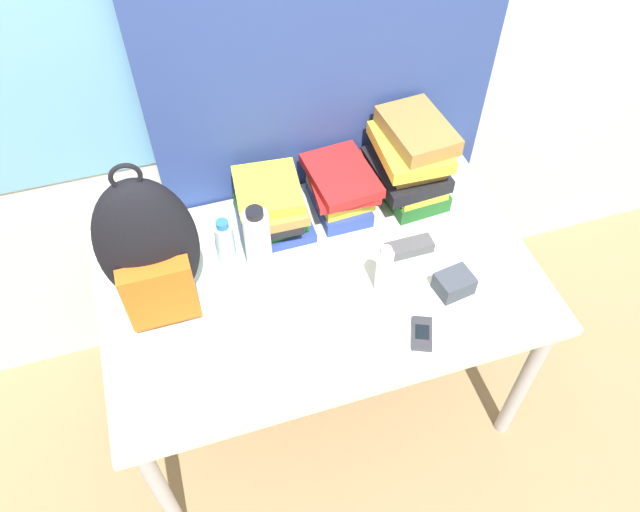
# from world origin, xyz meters

# --- Properties ---
(ground_plane) EXTENTS (12.00, 12.00, 0.00)m
(ground_plane) POSITION_xyz_m (0.00, 0.00, 0.00)
(ground_plane) COLOR #8C704C
(wall_back) EXTENTS (6.00, 0.06, 2.50)m
(wall_back) POSITION_xyz_m (-0.00, 0.90, 1.25)
(wall_back) COLOR silver
(wall_back) RESTS_ON ground_plane
(curtain_blue) EXTENTS (1.12, 0.04, 2.50)m
(curtain_blue) POSITION_xyz_m (0.16, 0.84, 1.25)
(curtain_blue) COLOR navy
(curtain_blue) RESTS_ON ground_plane
(desk) EXTENTS (1.32, 0.81, 0.72)m
(desk) POSITION_xyz_m (0.00, 0.41, 0.64)
(desk) COLOR silver
(desk) RESTS_ON ground_plane
(backpack) EXTENTS (0.27, 0.20, 0.53)m
(backpack) POSITION_xyz_m (-0.46, 0.46, 0.95)
(backpack) COLOR black
(backpack) RESTS_ON desk
(book_stack_left) EXTENTS (0.23, 0.29, 0.18)m
(book_stack_left) POSITION_xyz_m (-0.08, 0.66, 0.81)
(book_stack_left) COLOR navy
(book_stack_left) RESTS_ON desk
(book_stack_center) EXTENTS (0.21, 0.27, 0.16)m
(book_stack_center) POSITION_xyz_m (0.15, 0.67, 0.81)
(book_stack_center) COLOR navy
(book_stack_center) RESTS_ON desk
(book_stack_right) EXTENTS (0.23, 0.28, 0.29)m
(book_stack_right) POSITION_xyz_m (0.39, 0.66, 0.87)
(book_stack_right) COLOR #1E5623
(book_stack_right) RESTS_ON desk
(water_bottle) EXTENTS (0.06, 0.06, 0.19)m
(water_bottle) POSITION_xyz_m (-0.25, 0.54, 0.81)
(water_bottle) COLOR silver
(water_bottle) RESTS_ON desk
(sports_bottle) EXTENTS (0.08, 0.08, 0.24)m
(sports_bottle) POSITION_xyz_m (-0.16, 0.51, 0.84)
(sports_bottle) COLOR white
(sports_bottle) RESTS_ON desk
(sunscreen_bottle) EXTENTS (0.05, 0.05, 0.18)m
(sunscreen_bottle) POSITION_xyz_m (0.16, 0.31, 0.81)
(sunscreen_bottle) COLOR white
(sunscreen_bottle) RESTS_ON desk
(cell_phone) EXTENTS (0.09, 0.12, 0.02)m
(cell_phone) POSITION_xyz_m (0.21, 0.12, 0.73)
(cell_phone) COLOR #2D2D33
(cell_phone) RESTS_ON desk
(sunglasses_case) EXTENTS (0.15, 0.06, 0.04)m
(sunglasses_case) POSITION_xyz_m (0.30, 0.42, 0.74)
(sunglasses_case) COLOR #47474C
(sunglasses_case) RESTS_ON desk
(camera_pouch) EXTENTS (0.12, 0.10, 0.06)m
(camera_pouch) POSITION_xyz_m (0.36, 0.24, 0.76)
(camera_pouch) COLOR #383D47
(camera_pouch) RESTS_ON desk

